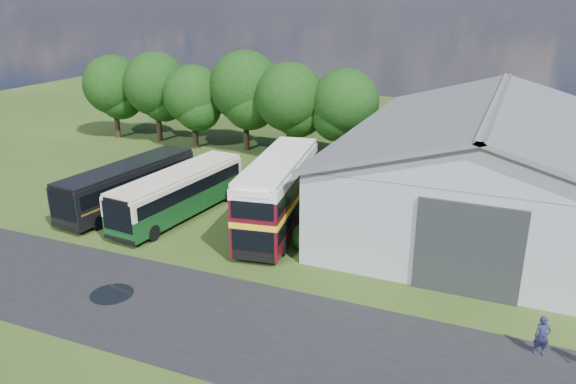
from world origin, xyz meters
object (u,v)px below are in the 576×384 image
at_px(storage_shed, 491,157).
at_px(bus_maroon_double, 279,194).
at_px(visitor_a, 542,336).
at_px(bus_green_single, 179,193).
at_px(bus_dark_single, 129,184).

distance_m(storage_shed, bus_maroon_double, 14.55).
bearing_deg(visitor_a, bus_green_single, 145.91).
height_order(bus_maroon_double, bus_dark_single, bus_maroon_double).
xyz_separation_m(storage_shed, bus_dark_single, (-23.58, -8.38, -2.48)).
bearing_deg(bus_dark_single, visitor_a, -9.09).
distance_m(bus_green_single, bus_maroon_double, 7.23).
xyz_separation_m(storage_shed, visitor_a, (3.61, -15.88, -3.27)).
bearing_deg(visitor_a, bus_maroon_double, 136.79).
height_order(bus_dark_single, visitor_a, bus_dark_single).
bearing_deg(visitor_a, bus_dark_single, 148.40).
bearing_deg(bus_dark_single, bus_green_single, 5.01).
relative_size(bus_green_single, bus_maroon_double, 1.02).
distance_m(storage_shed, bus_green_single, 21.21).
height_order(bus_green_single, bus_dark_single, bus_green_single).
relative_size(bus_maroon_double, bus_dark_single, 0.98).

